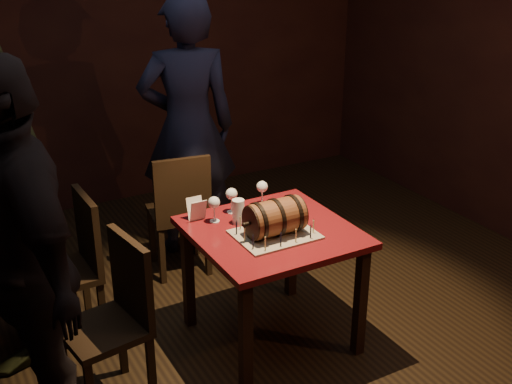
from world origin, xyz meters
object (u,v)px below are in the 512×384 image
(barrel_cake, at_px, (275,217))
(wine_glass_right, at_px, (262,188))
(chair_back, at_px, (180,208))
(chair_left_front, at_px, (116,313))
(wine_glass_left, at_px, (214,204))
(person_back, at_px, (188,128))
(chair_left_rear, at_px, (74,261))
(wine_glass_mid, at_px, (232,195))
(pub_table, at_px, (272,246))
(pint_of_ale, at_px, (238,212))
(person_left_front, at_px, (23,265))

(barrel_cake, relative_size, wine_glass_right, 2.32)
(chair_back, bearing_deg, chair_left_front, -127.14)
(wine_glass_left, relative_size, wine_glass_right, 1.00)
(barrel_cake, distance_m, person_back, 1.44)
(chair_left_front, bearing_deg, chair_left_rear, 94.03)
(wine_glass_mid, relative_size, chair_back, 0.17)
(wine_glass_left, relative_size, chair_left_front, 0.17)
(pub_table, relative_size, wine_glass_right, 5.59)
(pub_table, bearing_deg, wine_glass_left, 133.88)
(pub_table, distance_m, wine_glass_right, 0.42)
(pint_of_ale, bearing_deg, wine_glass_left, 142.81)
(pub_table, distance_m, chair_back, 1.03)
(pub_table, distance_m, chair_left_rear, 1.19)
(chair_back, bearing_deg, pub_table, -80.95)
(pint_of_ale, height_order, person_back, person_back)
(wine_glass_mid, height_order, pint_of_ale, wine_glass_mid)
(pub_table, bearing_deg, person_back, 87.02)
(barrel_cake, height_order, chair_left_rear, barrel_cake)
(wine_glass_right, relative_size, pint_of_ale, 1.07)
(wine_glass_mid, xyz_separation_m, person_left_front, (-1.29, -0.46, 0.10))
(chair_left_front, distance_m, person_left_front, 0.62)
(pint_of_ale, relative_size, person_back, 0.08)
(person_back, relative_size, person_left_front, 1.02)
(wine_glass_mid, relative_size, person_back, 0.08)
(pint_of_ale, relative_size, chair_back, 0.16)
(chair_back, relative_size, person_left_front, 0.48)
(wine_glass_right, distance_m, pint_of_ale, 0.30)
(pint_of_ale, height_order, chair_left_front, chair_left_front)
(chair_left_front, height_order, person_back, person_back)
(wine_glass_mid, distance_m, wine_glass_right, 0.22)
(wine_glass_right, bearing_deg, pint_of_ale, -147.17)
(pint_of_ale, bearing_deg, wine_glass_mid, 77.60)
(pub_table, height_order, barrel_cake, barrel_cake)
(chair_left_front, relative_size, person_left_front, 0.48)
(wine_glass_right, height_order, person_back, person_back)
(chair_back, xyz_separation_m, person_back, (0.23, 0.35, 0.46))
(pint_of_ale, relative_size, chair_left_front, 0.16)
(wine_glass_mid, xyz_separation_m, wine_glass_right, (0.22, 0.01, 0.00))
(chair_back, xyz_separation_m, chair_left_front, (-0.81, -1.07, 0.00))
(barrel_cake, distance_m, pint_of_ale, 0.27)
(wine_glass_right, bearing_deg, wine_glass_mid, -177.36)
(wine_glass_mid, relative_size, wine_glass_right, 1.00)
(wine_glass_mid, relative_size, pint_of_ale, 1.07)
(wine_glass_right, height_order, pint_of_ale, wine_glass_right)
(barrel_cake, distance_m, chair_left_rear, 1.25)
(wine_glass_right, xyz_separation_m, person_left_front, (-1.51, -0.47, 0.10))
(person_back, bearing_deg, chair_left_rear, 50.66)
(person_left_front, bearing_deg, wine_glass_left, 102.14)
(chair_back, xyz_separation_m, chair_left_rear, (-0.85, -0.40, 0.00))
(pint_of_ale, relative_size, person_left_front, 0.08)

